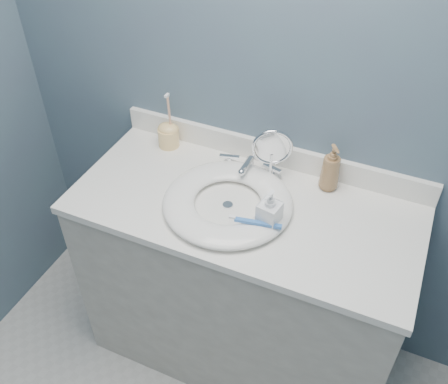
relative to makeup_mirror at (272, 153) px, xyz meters
The scene contains 12 objects.
back_wall 0.23m from the makeup_mirror, 107.22° to the left, with size 2.20×0.02×2.40m, color slate.
vanity_cabinet 0.60m from the makeup_mirror, 101.05° to the right, with size 1.20×0.55×0.85m, color beige.
countertop 0.22m from the makeup_mirror, 101.05° to the right, with size 1.22×0.57×0.03m, color white.
backsplash 0.12m from the makeup_mirror, 109.26° to the left, with size 1.22×0.02×0.09m, color white.
basin 0.24m from the makeup_mirror, 112.66° to the right, with size 0.45×0.45×0.04m, color white, non-canonical shape.
drain 0.24m from the makeup_mirror, 112.66° to the right, with size 0.04×0.04×0.01m, color silver.
faucet 0.12m from the makeup_mirror, behind, with size 0.25×0.13×0.07m.
makeup_mirror is the anchor object (origin of this frame).
soap_bottle_amber 0.21m from the makeup_mirror, 10.74° to the left, with size 0.07×0.07×0.18m, color olive.
soap_bottle_clear 0.25m from the makeup_mirror, 71.23° to the right, with size 0.07×0.07×0.15m, color white.
toothbrush_holder 0.45m from the makeup_mirror, behind, with size 0.08×0.08×0.24m.
toothbrush_lying 0.29m from the makeup_mirror, 79.75° to the right, with size 0.17×0.04×0.02m.
Camera 1 is at (0.45, -0.22, 2.06)m, focal length 40.00 mm.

